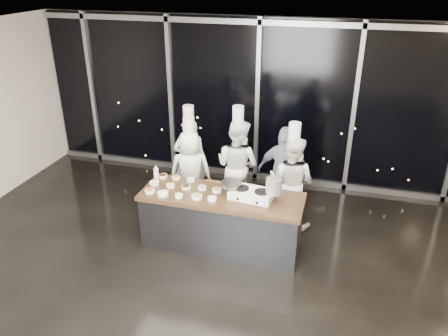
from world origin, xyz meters
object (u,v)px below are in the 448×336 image
(chef_far_left, at_px, (190,160))
(frying_pan, at_px, (231,184))
(stove, at_px, (252,194))
(guest, at_px, (284,175))
(chef_left, at_px, (190,171))
(stock_pot, at_px, (274,186))
(chef_center, at_px, (237,165))
(demo_counter, at_px, (222,220))
(chef_right, at_px, (291,181))

(chef_far_left, bearing_deg, frying_pan, 118.15)
(stove, height_order, guest, guest)
(frying_pan, xyz_separation_m, chef_left, (-0.96, 0.85, -0.30))
(stove, relative_size, chef_far_left, 0.36)
(stove, xyz_separation_m, chef_left, (-1.29, 0.89, -0.20))
(frying_pan, distance_m, stock_pot, 0.67)
(chef_center, bearing_deg, frying_pan, 118.77)
(stock_pot, bearing_deg, chef_far_left, 144.75)
(stove, xyz_separation_m, chef_far_left, (-1.40, 1.20, -0.13))
(frying_pan, height_order, chef_far_left, chef_far_left)
(demo_counter, relative_size, chef_far_left, 1.33)
(stock_pot, height_order, chef_right, chef_right)
(chef_center, bearing_deg, chef_left, 37.63)
(chef_far_left, xyz_separation_m, chef_right, (1.87, -0.31, -0.02))
(demo_counter, xyz_separation_m, stock_pot, (0.78, 0.02, 0.70))
(frying_pan, bearing_deg, stove, -1.11)
(demo_counter, bearing_deg, chef_left, 131.96)
(stock_pot, height_order, chef_far_left, chef_far_left)
(chef_center, distance_m, guest, 0.85)
(chef_far_left, distance_m, chef_right, 1.90)
(stove, distance_m, chef_center, 1.26)
(chef_right, bearing_deg, guest, -35.62)
(guest, distance_m, chef_right, 0.20)
(chef_far_left, relative_size, guest, 1.10)
(frying_pan, height_order, guest, guest)
(chef_left, bearing_deg, chef_right, 161.55)
(stove, relative_size, stock_pot, 2.90)
(guest, bearing_deg, chef_left, 22.77)
(demo_counter, distance_m, chef_far_left, 1.61)
(chef_far_left, distance_m, chef_center, 0.90)
(stock_pot, distance_m, guest, 1.10)
(frying_pan, xyz_separation_m, chef_center, (-0.17, 1.10, -0.21))
(chef_center, height_order, guest, chef_center)
(stock_pot, bearing_deg, guest, 89.42)
(demo_counter, height_order, guest, guest)
(stock_pot, relative_size, guest, 0.14)
(guest, height_order, chef_right, chef_right)
(frying_pan, relative_size, chef_left, 0.32)
(demo_counter, bearing_deg, guest, 53.73)
(chef_left, bearing_deg, stock_pot, 132.28)
(guest, bearing_deg, chef_right, 150.67)
(chef_far_left, relative_size, chef_left, 1.07)
(demo_counter, relative_size, stock_pot, 10.73)
(chef_far_left, relative_size, chef_center, 0.96)
(frying_pan, bearing_deg, chef_center, 104.93)
(stock_pot, distance_m, chef_right, 0.98)
(chef_right, bearing_deg, stock_pot, 92.69)
(stock_pot, distance_m, chef_left, 1.90)
(chef_far_left, bearing_deg, stove, 124.88)
(frying_pan, distance_m, chef_right, 1.19)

